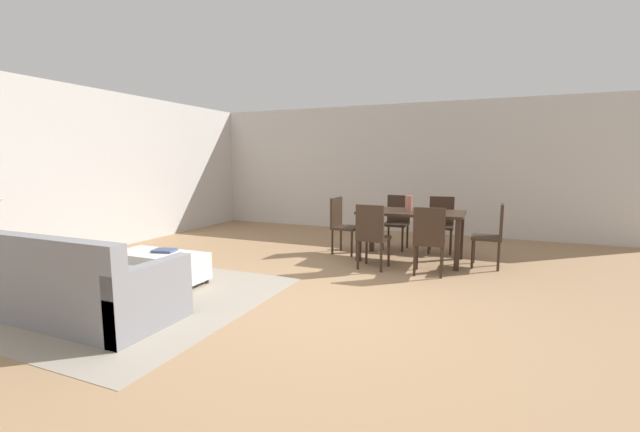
# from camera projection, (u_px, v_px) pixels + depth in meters

# --- Properties ---
(ground_plane) EXTENTS (10.80, 10.80, 0.00)m
(ground_plane) POSITION_uv_depth(u_px,v_px,m) (313.00, 308.00, 4.21)
(ground_plane) COLOR #9E7A56
(wall_back) EXTENTS (9.00, 0.12, 2.70)m
(wall_back) POSITION_uv_depth(u_px,v_px,m) (409.00, 169.00, 8.59)
(wall_back) COLOR beige
(wall_back) RESTS_ON ground_plane
(wall_left) EXTENTS (0.12, 11.00, 2.70)m
(wall_left) POSITION_uv_depth(u_px,v_px,m) (58.00, 172.00, 6.23)
(wall_left) COLOR beige
(wall_left) RESTS_ON ground_plane
(area_rug) EXTENTS (3.00, 2.80, 0.01)m
(area_rug) POSITION_uv_depth(u_px,v_px,m) (126.00, 297.00, 4.54)
(area_rug) COLOR gray
(area_rug) RESTS_ON ground_plane
(couch) EXTENTS (1.99, 0.90, 0.86)m
(couch) POSITION_uv_depth(u_px,v_px,m) (75.00, 289.00, 3.93)
(couch) COLOR gray
(couch) RESTS_ON ground_plane
(ottoman_table) EXTENTS (1.17, 0.53, 0.39)m
(ottoman_table) POSITION_uv_depth(u_px,v_px,m) (160.00, 266.00, 5.04)
(ottoman_table) COLOR silver
(ottoman_table) RESTS_ON ground_plane
(dining_table) EXTENTS (1.54, 0.86, 0.76)m
(dining_table) POSITION_uv_depth(u_px,v_px,m) (411.00, 218.00, 6.17)
(dining_table) COLOR #332319
(dining_table) RESTS_ON ground_plane
(dining_chair_near_left) EXTENTS (0.43, 0.43, 0.92)m
(dining_chair_near_left) POSITION_uv_depth(u_px,v_px,m) (372.00, 233.00, 5.65)
(dining_chair_near_left) COLOR #332319
(dining_chair_near_left) RESTS_ON ground_plane
(dining_chair_near_right) EXTENTS (0.43, 0.43, 0.92)m
(dining_chair_near_right) POSITION_uv_depth(u_px,v_px,m) (429.00, 237.00, 5.34)
(dining_chair_near_right) COLOR #332319
(dining_chair_near_right) RESTS_ON ground_plane
(dining_chair_far_left) EXTENTS (0.42, 0.42, 0.92)m
(dining_chair_far_left) POSITION_uv_depth(u_px,v_px,m) (397.00, 219.00, 7.06)
(dining_chair_far_left) COLOR #332319
(dining_chair_far_left) RESTS_ON ground_plane
(dining_chair_far_right) EXTENTS (0.43, 0.43, 0.92)m
(dining_chair_far_right) POSITION_uv_depth(u_px,v_px,m) (441.00, 221.00, 6.79)
(dining_chair_far_right) COLOR #332319
(dining_chair_far_right) RESTS_ON ground_plane
(dining_chair_head_east) EXTENTS (0.41, 0.41, 0.92)m
(dining_chair_head_east) POSITION_uv_depth(u_px,v_px,m) (493.00, 232.00, 5.74)
(dining_chair_head_east) COLOR #332319
(dining_chair_head_east) RESTS_ON ground_plane
(dining_chair_head_west) EXTENTS (0.43, 0.43, 0.92)m
(dining_chair_head_west) POSITION_uv_depth(u_px,v_px,m) (342.00, 222.00, 6.66)
(dining_chair_head_west) COLOR #332319
(dining_chair_head_west) RESTS_ON ground_plane
(vase_centerpiece) EXTENTS (0.11, 0.11, 0.23)m
(vase_centerpiece) POSITION_uv_depth(u_px,v_px,m) (409.00, 203.00, 6.19)
(vase_centerpiece) COLOR #B26659
(vase_centerpiece) RESTS_ON dining_table
(book_on_ottoman) EXTENTS (0.30, 0.26, 0.03)m
(book_on_ottoman) POSITION_uv_depth(u_px,v_px,m) (164.00, 251.00, 5.07)
(book_on_ottoman) COLOR #3F4C72
(book_on_ottoman) RESTS_ON ottoman_table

